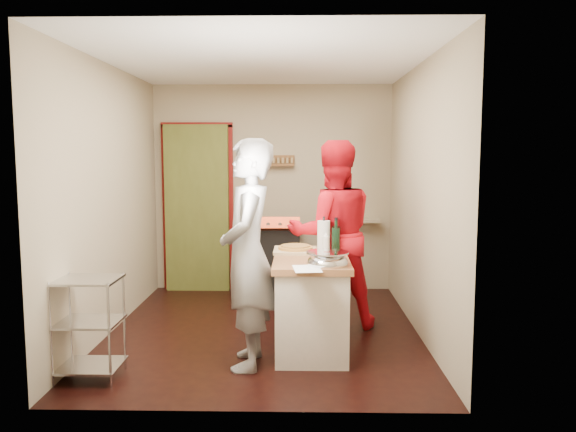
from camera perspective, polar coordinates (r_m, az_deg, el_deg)
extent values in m
plane|color=black|center=(5.66, -2.43, -11.55)|extent=(3.50, 3.50, 0.00)
cube|color=gray|center=(7.15, -1.59, 2.83)|extent=(3.00, 0.04, 2.60)
cube|color=#565B23|center=(7.33, -9.01, 0.87)|extent=(0.80, 0.40, 2.10)
cube|color=maroon|center=(7.34, -12.33, 0.82)|extent=(0.06, 0.06, 2.10)
cube|color=maroon|center=(7.19, -5.81, 0.82)|extent=(0.06, 0.06, 2.10)
cube|color=maroon|center=(7.23, -9.25, 9.13)|extent=(0.90, 0.06, 0.06)
cube|color=brown|center=(7.08, -1.21, 5.22)|extent=(0.46, 0.09, 0.03)
cube|color=brown|center=(7.12, -1.20, 5.71)|extent=(0.46, 0.02, 0.12)
cube|color=olive|center=(7.08, -1.21, 5.67)|extent=(0.42, 0.04, 0.07)
cube|color=gray|center=(7.10, 6.06, -0.47)|extent=(0.80, 0.18, 0.04)
cube|color=black|center=(7.07, 4.46, 0.50)|extent=(0.10, 0.14, 0.22)
cube|color=gray|center=(5.70, -17.72, 1.63)|extent=(0.04, 3.50, 2.60)
cube|color=gray|center=(5.51, 13.26, 1.61)|extent=(0.04, 3.50, 2.60)
cube|color=white|center=(5.46, -2.57, 15.52)|extent=(3.00, 3.50, 0.02)
cube|color=black|center=(6.94, -1.28, -4.77)|extent=(0.60, 0.55, 0.80)
cube|color=black|center=(6.87, -1.29, -1.25)|extent=(0.60, 0.55, 0.06)
cube|color=#9A3116|center=(6.58, -1.40, -0.80)|extent=(0.60, 0.15, 0.17)
cylinder|color=black|center=(7.00, -2.47, -0.50)|extent=(0.26, 0.26, 0.05)
cylinder|color=silver|center=(4.60, -23.00, -11.09)|extent=(0.02, 0.02, 0.80)
cylinder|color=silver|center=(4.44, -17.71, -11.51)|extent=(0.02, 0.02, 0.80)
cylinder|color=silver|center=(4.92, -21.26, -9.90)|extent=(0.02, 0.02, 0.80)
cylinder|color=silver|center=(4.77, -16.29, -10.22)|extent=(0.02, 0.02, 0.80)
cube|color=silver|center=(4.77, -19.44, -14.12)|extent=(0.48, 0.40, 0.02)
cube|color=silver|center=(4.66, -19.60, -10.08)|extent=(0.48, 0.40, 0.02)
cube|color=silver|center=(4.58, -19.76, -6.12)|extent=(0.48, 0.40, 0.02)
cube|color=#BCB19F|center=(5.06, 2.34, -9.13)|extent=(0.60, 1.05, 0.78)
cube|color=#955C38|center=(4.97, 2.36, -4.49)|extent=(0.65, 1.11, 0.05)
cube|color=tan|center=(5.21, 0.76, -3.52)|extent=(0.40, 0.40, 0.02)
cylinder|color=#CC8C3F|center=(5.21, 0.76, -3.25)|extent=(0.32, 0.32, 0.02)
ellipsoid|color=silver|center=(4.60, 4.03, -4.32)|extent=(0.35, 0.35, 0.11)
cylinder|color=white|center=(5.29, 3.65, -1.99)|extent=(0.12, 0.12, 0.28)
cylinder|color=silver|center=(5.05, 3.87, -3.02)|extent=(0.06, 0.06, 0.17)
cube|color=white|center=(4.45, 1.95, -5.38)|extent=(0.24, 0.32, 0.00)
cylinder|color=black|center=(5.37, 4.92, -1.71)|extent=(0.08, 0.08, 0.31)
cylinder|color=black|center=(5.28, 4.92, -1.84)|extent=(0.08, 0.08, 0.31)
cylinder|color=black|center=(5.24, 4.88, -1.91)|extent=(0.08, 0.08, 0.31)
imported|color=#A0A0A4|center=(4.56, -4.11, -3.87)|extent=(0.46, 0.69, 1.86)
imported|color=red|center=(5.63, 4.54, -1.88)|extent=(1.01, 0.84, 1.87)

